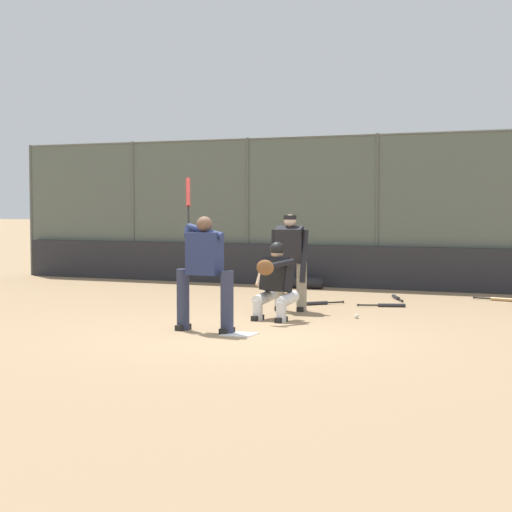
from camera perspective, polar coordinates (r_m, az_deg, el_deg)
name	(u,v)px	position (r m, az deg, el deg)	size (l,w,h in m)	color
ground_plane	(239,335)	(12.05, -1.13, -5.27)	(160.00, 160.00, 0.00)	#9E7F5B
home_plate_marker	(239,334)	(12.05, -1.13, -5.24)	(0.43, 0.43, 0.01)	white
backstop_fence	(377,207)	(18.80, 8.09, 3.25)	(18.56, 0.08, 3.38)	#515651
padding_wall	(376,268)	(18.76, 7.97, -0.77)	(18.11, 0.18, 0.93)	#28282D
batter_at_plate	(204,269)	(12.27, -3.47, -0.86)	(1.01, 0.69, 2.23)	#2D334C
catcher_behind_plate	(275,280)	(13.51, 1.26, -1.59)	(0.67, 0.81, 1.24)	silver
umpire_home	(290,259)	(14.65, 2.29, -0.23)	(0.67, 0.45, 1.66)	gray
spare_bat_near_backstop	(319,303)	(15.66, 4.22, -3.15)	(0.60, 0.62, 0.07)	black
spare_bat_by_padding	(499,299)	(16.90, 15.92, -2.79)	(0.81, 0.24, 0.07)	black
spare_bat_third_base_side	(388,305)	(15.46, 8.78, -3.27)	(0.83, 0.31, 0.07)	black
spare_bat_first_base_side	(397,298)	(16.76, 9.35, -2.76)	(0.43, 0.85, 0.07)	black
fielding_glove_on_dirt	(290,295)	(16.84, 2.31, -2.61)	(0.30, 0.23, 0.11)	brown
baseball_loose	(356,316)	(13.86, 6.71, -4.00)	(0.07, 0.07, 0.07)	white
equipment_bag_dugout_side	(299,283)	(18.74, 2.86, -1.78)	(1.21, 0.25, 0.25)	black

